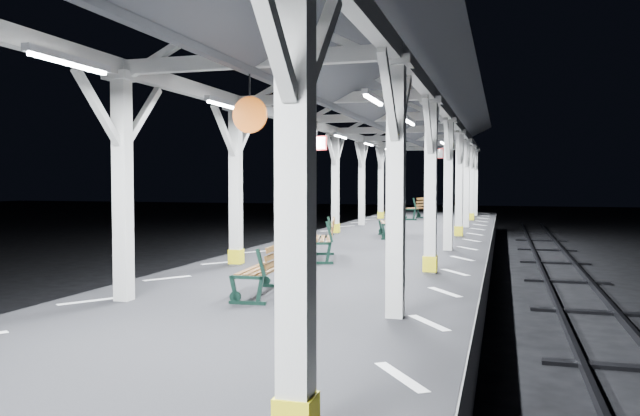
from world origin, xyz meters
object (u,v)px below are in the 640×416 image
at_px(bench_mid, 324,238).
at_px(bench_extra, 419,208).
at_px(bench_near, 268,267).
at_px(bench_far, 393,221).

distance_m(bench_mid, bench_extra, 14.96).
bearing_deg(bench_near, bench_mid, 90.75).
height_order(bench_near, bench_far, bench_far).
bearing_deg(bench_far, bench_extra, 78.34).
xyz_separation_m(bench_mid, bench_extra, (0.17, 14.96, 0.04)).
bearing_deg(bench_extra, bench_far, -74.69).
relative_size(bench_mid, bench_extra, 0.92).
bearing_deg(bench_far, bench_near, -105.11).
bearing_deg(bench_extra, bench_mid, -77.78).
relative_size(bench_near, bench_mid, 0.86).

